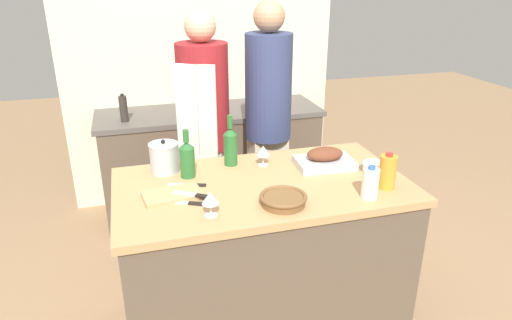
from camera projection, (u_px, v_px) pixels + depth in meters
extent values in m
cube|color=brown|center=(262.00, 260.00, 2.57)|extent=(1.48, 0.82, 0.88)
cube|color=tan|center=(263.00, 186.00, 2.39)|extent=(1.52, 0.84, 0.04)
cube|color=brown|center=(212.00, 163.00, 3.92)|extent=(1.77, 0.58, 0.85)
cube|color=#56514C|center=(210.00, 113.00, 3.75)|extent=(1.82, 0.60, 0.04)
cube|color=beige|center=(200.00, 56.00, 3.90)|extent=(2.32, 0.10, 2.55)
cube|color=#BCBCC1|center=(324.00, 163.00, 2.58)|extent=(0.33, 0.23, 0.04)
ellipsoid|color=brown|center=(325.00, 154.00, 2.56)|extent=(0.22, 0.14, 0.08)
cylinder|color=brown|center=(283.00, 201.00, 2.16)|extent=(0.21, 0.21, 0.04)
torus|color=brown|center=(283.00, 197.00, 2.15)|extent=(0.23, 0.23, 0.02)
cube|color=tan|center=(172.00, 195.00, 2.24)|extent=(0.30, 0.21, 0.02)
cylinder|color=#B7B7BC|center=(164.00, 159.00, 2.49)|extent=(0.16, 0.16, 0.15)
cylinder|color=#B7B7BC|center=(163.00, 145.00, 2.46)|extent=(0.16, 0.16, 0.01)
sphere|color=black|center=(163.00, 142.00, 2.45)|extent=(0.02, 0.02, 0.02)
cylinder|color=beige|center=(374.00, 168.00, 2.51)|extent=(0.12, 0.12, 0.05)
torus|color=beige|center=(374.00, 164.00, 2.50)|extent=(0.13, 0.13, 0.02)
cylinder|color=orange|center=(387.00, 172.00, 2.30)|extent=(0.09, 0.09, 0.17)
cylinder|color=red|center=(390.00, 155.00, 2.26)|extent=(0.04, 0.04, 0.02)
cylinder|color=white|center=(370.00, 183.00, 2.20)|extent=(0.08, 0.08, 0.15)
cylinder|color=#3360B2|center=(372.00, 168.00, 2.17)|extent=(0.03, 0.03, 0.02)
cylinder|color=#28662D|center=(231.00, 150.00, 2.58)|extent=(0.08, 0.08, 0.18)
cone|color=#28662D|center=(230.00, 131.00, 2.54)|extent=(0.08, 0.08, 0.04)
cylinder|color=#28662D|center=(230.00, 122.00, 2.52)|extent=(0.03, 0.03, 0.08)
cylinder|color=#28662D|center=(187.00, 162.00, 2.43)|extent=(0.08, 0.08, 0.17)
cone|color=#28662D|center=(186.00, 145.00, 2.39)|extent=(0.08, 0.08, 0.03)
cylinder|color=#28662D|center=(186.00, 136.00, 2.37)|extent=(0.03, 0.03, 0.07)
cylinder|color=silver|center=(263.00, 165.00, 2.60)|extent=(0.06, 0.06, 0.00)
cylinder|color=silver|center=(263.00, 160.00, 2.59)|extent=(0.01, 0.01, 0.06)
cone|color=silver|center=(263.00, 151.00, 2.57)|extent=(0.08, 0.08, 0.06)
cylinder|color=silver|center=(211.00, 215.00, 2.06)|extent=(0.06, 0.06, 0.00)
cylinder|color=silver|center=(211.00, 209.00, 2.05)|extent=(0.01, 0.01, 0.06)
cone|color=silver|center=(210.00, 198.00, 2.03)|extent=(0.08, 0.08, 0.06)
cube|color=#B7B7BC|center=(173.00, 202.00, 2.18)|extent=(0.16, 0.10, 0.01)
cube|color=black|center=(199.00, 204.00, 2.16)|extent=(0.10, 0.07, 0.01)
cube|color=#B7B7BC|center=(180.00, 185.00, 2.36)|extent=(0.13, 0.07, 0.01)
cube|color=black|center=(199.00, 185.00, 2.35)|extent=(0.08, 0.05, 0.01)
cube|color=#B7B7BC|center=(185.00, 193.00, 2.22)|extent=(0.11, 0.09, 0.01)
cube|color=black|center=(203.00, 196.00, 2.20)|extent=(0.07, 0.06, 0.01)
cube|color=#B22323|center=(196.00, 112.00, 3.62)|extent=(0.18, 0.14, 0.05)
cylinder|color=#B7B7BC|center=(192.00, 103.00, 3.58)|extent=(0.13, 0.13, 0.09)
cube|color=#B22323|center=(203.00, 98.00, 3.59)|extent=(0.05, 0.08, 0.16)
cube|color=#B22323|center=(194.00, 83.00, 3.53)|extent=(0.17, 0.08, 0.08)
cylinder|color=#332D28|center=(124.00, 109.00, 3.43)|extent=(0.06, 0.06, 0.20)
cylinder|color=black|center=(122.00, 95.00, 3.39)|extent=(0.03, 0.03, 0.02)
cylinder|color=maroon|center=(212.00, 95.00, 3.84)|extent=(0.05, 0.05, 0.18)
cylinder|color=black|center=(211.00, 83.00, 3.80)|extent=(0.02, 0.02, 0.02)
cube|color=beige|center=(208.00, 200.00, 3.30)|extent=(0.33, 0.29, 0.83)
cylinder|color=maroon|center=(203.00, 97.00, 3.01)|extent=(0.34, 0.34, 0.70)
sphere|color=#DBAD89|center=(200.00, 26.00, 2.84)|extent=(0.20, 0.20, 0.20)
cube|color=silver|center=(197.00, 133.00, 2.94)|extent=(0.24, 0.13, 0.88)
cube|color=beige|center=(267.00, 191.00, 3.41)|extent=(0.27, 0.19, 0.86)
cylinder|color=navy|center=(268.00, 87.00, 3.11)|extent=(0.32, 0.32, 0.72)
sphere|color=tan|center=(269.00, 16.00, 2.93)|extent=(0.21, 0.21, 0.21)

